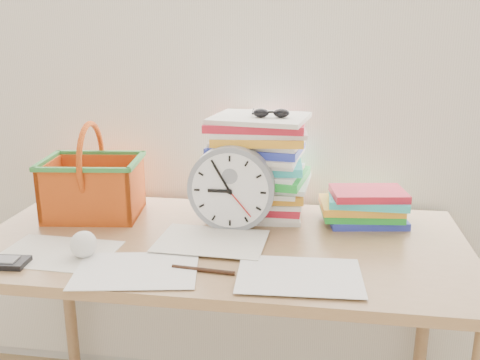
% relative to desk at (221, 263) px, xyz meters
% --- Properties ---
extents(curtain, '(2.40, 0.01, 2.50)m').
position_rel_desk_xyz_m(curtain, '(0.00, 0.38, 0.62)').
color(curtain, white).
rests_on(curtain, room_shell).
extents(desk, '(1.40, 0.70, 0.75)m').
position_rel_desk_xyz_m(desk, '(0.00, 0.00, 0.00)').
color(desk, olive).
rests_on(desk, ground).
extents(paper_stack, '(0.33, 0.27, 0.33)m').
position_rel_desk_xyz_m(paper_stack, '(0.07, 0.23, 0.24)').
color(paper_stack, white).
rests_on(paper_stack, desk).
extents(clock, '(0.26, 0.05, 0.26)m').
position_rel_desk_xyz_m(clock, '(0.02, 0.08, 0.20)').
color(clock, gray).
rests_on(clock, desk).
extents(sunglasses, '(0.13, 0.12, 0.03)m').
position_rel_desk_xyz_m(sunglasses, '(0.12, 0.19, 0.41)').
color(sunglasses, black).
rests_on(sunglasses, paper_stack).
extents(book_stack, '(0.28, 0.22, 0.11)m').
position_rel_desk_xyz_m(book_stack, '(0.42, 0.19, 0.13)').
color(book_stack, white).
rests_on(book_stack, desk).
extents(basket, '(0.32, 0.27, 0.30)m').
position_rel_desk_xyz_m(basket, '(-0.44, 0.14, 0.22)').
color(basket, '#E55B16').
rests_on(basket, desk).
extents(crumpled_ball, '(0.07, 0.07, 0.07)m').
position_rel_desk_xyz_m(crumpled_ball, '(-0.34, -0.17, 0.11)').
color(crumpled_ball, white).
rests_on(crumpled_ball, desk).
extents(pen, '(0.16, 0.03, 0.01)m').
position_rel_desk_xyz_m(pen, '(-0.01, -0.22, 0.08)').
color(pen, black).
rests_on(pen, desk).
extents(scattered_papers, '(1.26, 0.42, 0.02)m').
position_rel_desk_xyz_m(scattered_papers, '(0.00, 0.00, 0.08)').
color(scattered_papers, white).
rests_on(scattered_papers, desk).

